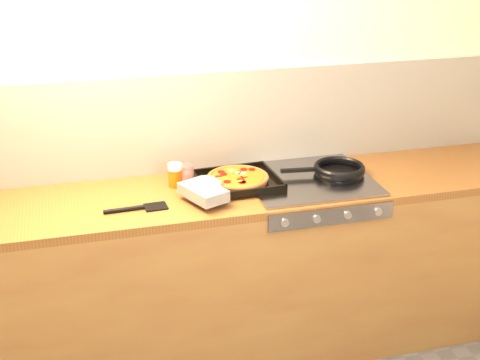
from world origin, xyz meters
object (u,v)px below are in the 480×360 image
object	(u,v)px
juice_glass	(175,175)
pizza_on_tray	(228,182)
frying_pan	(338,170)
tomato_can	(187,175)

from	to	relation	value
juice_glass	pizza_on_tray	bearing A→B (deg)	-25.47
frying_pan	tomato_can	world-z (taller)	tomato_can
frying_pan	tomato_can	bearing A→B (deg)	172.41
tomato_can	juice_glass	distance (m)	0.06
tomato_can	juice_glass	xyz separation A→B (m)	(-0.06, -0.01, 0.01)
pizza_on_tray	tomato_can	bearing A→B (deg)	146.24
juice_glass	tomato_can	bearing A→B (deg)	6.90
pizza_on_tray	frying_pan	size ratio (longest dim) A/B	1.16
frying_pan	juice_glass	size ratio (longest dim) A/B	3.81
pizza_on_tray	frying_pan	distance (m)	0.57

